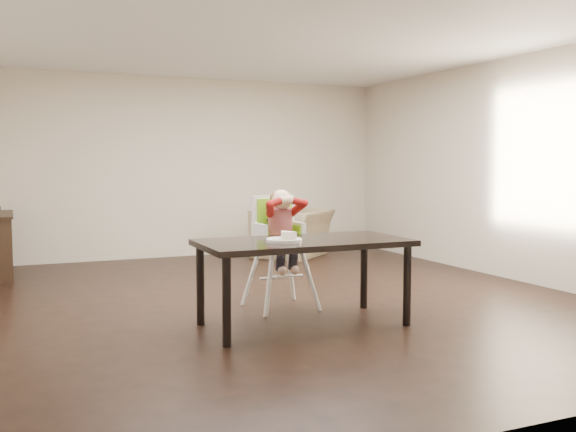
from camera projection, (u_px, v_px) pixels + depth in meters
name	position (u px, v px, depth m)	size (l,w,h in m)	color
ground	(284.00, 299.00, 6.67)	(7.00, 7.00, 0.00)	black
room_walls	(284.00, 119.00, 6.52)	(6.02, 7.02, 2.71)	beige
dining_table	(304.00, 249.00, 5.54)	(1.80, 0.90, 0.75)	black
high_chair	(279.00, 225.00, 6.23)	(0.50, 0.50, 1.16)	white
plate	(285.00, 238.00, 5.38)	(0.38, 0.38, 0.09)	white
armchair	(293.00, 225.00, 9.72)	(1.10, 0.72, 0.96)	#998661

